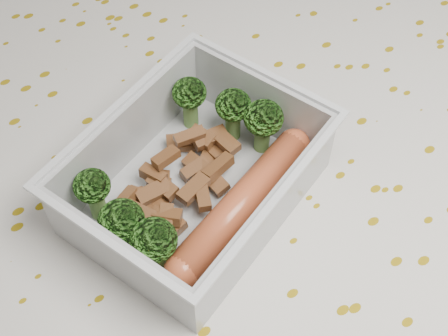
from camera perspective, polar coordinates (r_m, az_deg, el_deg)
dining_table at (r=0.56m, az=0.13°, el=-7.68°), size 1.40×0.90×0.75m
tablecloth at (r=0.52m, az=0.14°, el=-5.03°), size 1.46×0.96×0.19m
lunch_container at (r=0.47m, az=-2.60°, el=-1.27°), size 0.22×0.20×0.06m
broccoli_florets at (r=0.46m, az=-4.12°, el=0.20°), size 0.17×0.13×0.05m
meat_pile at (r=0.48m, az=-4.35°, el=-1.11°), size 0.11×0.08×0.03m
sausage at (r=0.45m, az=1.64°, el=-3.27°), size 0.16×0.07×0.03m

